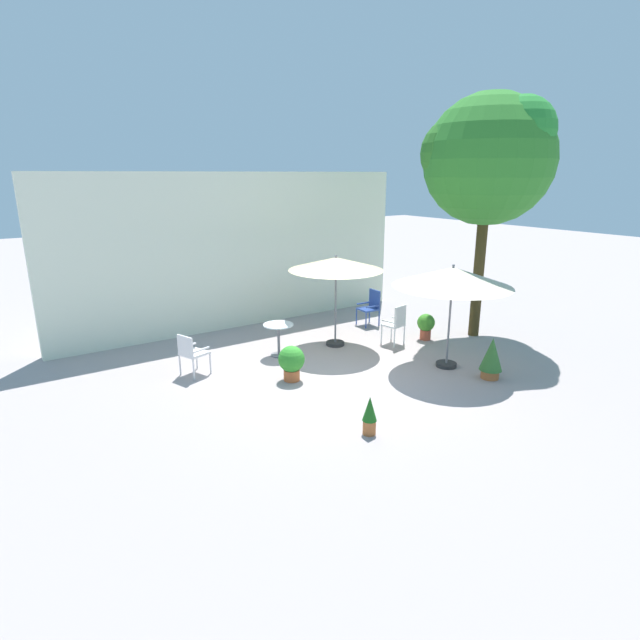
{
  "coord_description": "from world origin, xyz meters",
  "views": [
    {
      "loc": [
        -5.66,
        -7.83,
        3.96
      ],
      "look_at": [
        0.0,
        0.56,
        1.03
      ],
      "focal_mm": 28.41,
      "sensor_mm": 36.0,
      "label": 1
    }
  ],
  "objects_px": {
    "cafe_table_0": "(278,334)",
    "potted_plant_1": "(426,325)",
    "patio_chair_0": "(371,305)",
    "shade_tree": "(489,159)",
    "patio_umbrella_1": "(453,277)",
    "patio_chair_2": "(191,352)",
    "patio_chair_1": "(396,322)",
    "potted_plant_0": "(292,361)",
    "potted_plant_3": "(370,415)",
    "potted_plant_2": "(492,357)",
    "patio_umbrella_0": "(336,265)"
  },
  "relations": [
    {
      "from": "cafe_table_0",
      "to": "patio_chair_0",
      "type": "bearing_deg",
      "value": 12.81
    },
    {
      "from": "potted_plant_1",
      "to": "potted_plant_2",
      "type": "xyz_separation_m",
      "value": [
        -0.72,
        -2.51,
        0.07
      ]
    },
    {
      "from": "patio_chair_0",
      "to": "potted_plant_2",
      "type": "bearing_deg",
      "value": -95.5
    },
    {
      "from": "patio_chair_1",
      "to": "potted_plant_0",
      "type": "xyz_separation_m",
      "value": [
        -3.21,
        -0.5,
        -0.16
      ]
    },
    {
      "from": "cafe_table_0",
      "to": "potted_plant_0",
      "type": "bearing_deg",
      "value": -109.54
    },
    {
      "from": "patio_umbrella_1",
      "to": "patio_chair_0",
      "type": "bearing_deg",
      "value": 79.01
    },
    {
      "from": "potted_plant_3",
      "to": "patio_umbrella_0",
      "type": "bearing_deg",
      "value": 61.41
    },
    {
      "from": "potted_plant_1",
      "to": "patio_umbrella_0",
      "type": "bearing_deg",
      "value": 156.91
    },
    {
      "from": "patio_chair_1",
      "to": "cafe_table_0",
      "type": "bearing_deg",
      "value": 161.97
    },
    {
      "from": "patio_umbrella_1",
      "to": "patio_chair_2",
      "type": "relative_size",
      "value": 2.78
    },
    {
      "from": "potted_plant_1",
      "to": "patio_chair_2",
      "type": "bearing_deg",
      "value": 170.11
    },
    {
      "from": "shade_tree",
      "to": "patio_chair_0",
      "type": "distance_m",
      "value": 4.62
    },
    {
      "from": "potted_plant_2",
      "to": "patio_chair_0",
      "type": "bearing_deg",
      "value": 84.5
    },
    {
      "from": "patio_umbrella_1",
      "to": "potted_plant_1",
      "type": "bearing_deg",
      "value": 58.6
    },
    {
      "from": "cafe_table_0",
      "to": "potted_plant_0",
      "type": "height_order",
      "value": "cafe_table_0"
    },
    {
      "from": "patio_umbrella_0",
      "to": "patio_chair_0",
      "type": "relative_size",
      "value": 2.31
    },
    {
      "from": "patio_chair_1",
      "to": "patio_chair_2",
      "type": "xyz_separation_m",
      "value": [
        -4.76,
        0.85,
        -0.04
      ]
    },
    {
      "from": "potted_plant_2",
      "to": "potted_plant_3",
      "type": "xyz_separation_m",
      "value": [
        -3.46,
        -0.41,
        -0.12
      ]
    },
    {
      "from": "patio_umbrella_0",
      "to": "potted_plant_3",
      "type": "xyz_separation_m",
      "value": [
        -2.08,
        -3.81,
        -1.62
      ]
    },
    {
      "from": "potted_plant_0",
      "to": "cafe_table_0",
      "type": "bearing_deg",
      "value": 70.46
    },
    {
      "from": "patio_chair_0",
      "to": "patio_chair_2",
      "type": "relative_size",
      "value": 1.09
    },
    {
      "from": "patio_chair_1",
      "to": "potted_plant_3",
      "type": "height_order",
      "value": "patio_chair_1"
    },
    {
      "from": "shade_tree",
      "to": "patio_chair_2",
      "type": "bearing_deg",
      "value": 168.94
    },
    {
      "from": "patio_chair_0",
      "to": "potted_plant_2",
      "type": "height_order",
      "value": "patio_chair_0"
    },
    {
      "from": "patio_umbrella_0",
      "to": "potted_plant_2",
      "type": "bearing_deg",
      "value": -67.84
    },
    {
      "from": "shade_tree",
      "to": "patio_chair_2",
      "type": "xyz_separation_m",
      "value": [
        -6.98,
        1.36,
        -3.77
      ]
    },
    {
      "from": "patio_chair_1",
      "to": "potted_plant_2",
      "type": "bearing_deg",
      "value": -86.67
    },
    {
      "from": "patio_umbrella_1",
      "to": "potted_plant_0",
      "type": "xyz_separation_m",
      "value": [
        -3.13,
        1.2,
        -1.53
      ]
    },
    {
      "from": "patio_umbrella_0",
      "to": "potted_plant_3",
      "type": "bearing_deg",
      "value": -118.59
    },
    {
      "from": "patio_chair_2",
      "to": "potted_plant_1",
      "type": "height_order",
      "value": "patio_chair_2"
    },
    {
      "from": "patio_umbrella_1",
      "to": "potted_plant_0",
      "type": "height_order",
      "value": "patio_umbrella_1"
    },
    {
      "from": "shade_tree",
      "to": "patio_umbrella_1",
      "type": "distance_m",
      "value": 3.49
    },
    {
      "from": "patio_umbrella_1",
      "to": "potted_plant_0",
      "type": "distance_m",
      "value": 3.68
    },
    {
      "from": "patio_umbrella_0",
      "to": "potted_plant_0",
      "type": "distance_m",
      "value": 2.81
    },
    {
      "from": "potted_plant_3",
      "to": "patio_chair_1",
      "type": "bearing_deg",
      "value": 42.6
    },
    {
      "from": "potted_plant_0",
      "to": "potted_plant_1",
      "type": "xyz_separation_m",
      "value": [
        4.08,
        0.37,
        -0.03
      ]
    },
    {
      "from": "potted_plant_0",
      "to": "potted_plant_3",
      "type": "height_order",
      "value": "potted_plant_0"
    },
    {
      "from": "cafe_table_0",
      "to": "potted_plant_1",
      "type": "relative_size",
      "value": 1.14
    },
    {
      "from": "cafe_table_0",
      "to": "shade_tree",
      "type": "bearing_deg",
      "value": -15.8
    },
    {
      "from": "cafe_table_0",
      "to": "potted_plant_3",
      "type": "height_order",
      "value": "cafe_table_0"
    },
    {
      "from": "patio_chair_1",
      "to": "potted_plant_1",
      "type": "xyz_separation_m",
      "value": [
        0.87,
        -0.13,
        -0.18
      ]
    },
    {
      "from": "patio_chair_2",
      "to": "potted_plant_0",
      "type": "height_order",
      "value": "patio_chair_2"
    },
    {
      "from": "potted_plant_2",
      "to": "patio_chair_1",
      "type": "bearing_deg",
      "value": 93.33
    },
    {
      "from": "patio_chair_0",
      "to": "shade_tree",
      "type": "bearing_deg",
      "value": -52.3
    },
    {
      "from": "potted_plant_0",
      "to": "potted_plant_2",
      "type": "xyz_separation_m",
      "value": [
        3.36,
        -2.14,
        0.05
      ]
    },
    {
      "from": "patio_chair_1",
      "to": "potted_plant_2",
      "type": "distance_m",
      "value": 2.64
    },
    {
      "from": "cafe_table_0",
      "to": "potted_plant_3",
      "type": "bearing_deg",
      "value": -98.59
    },
    {
      "from": "patio_chair_0",
      "to": "potted_plant_1",
      "type": "relative_size",
      "value": 1.46
    },
    {
      "from": "potted_plant_1",
      "to": "patio_umbrella_1",
      "type": "bearing_deg",
      "value": -121.4
    },
    {
      "from": "patio_umbrella_1",
      "to": "shade_tree",
      "type": "bearing_deg",
      "value": 27.2
    }
  ]
}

